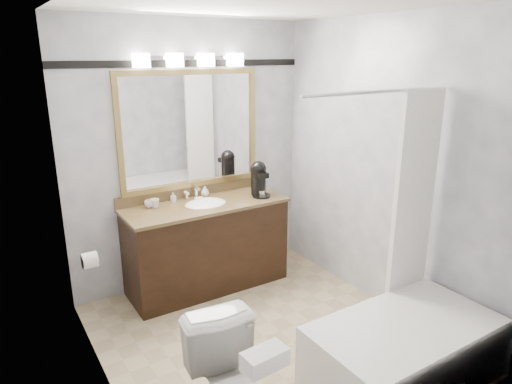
% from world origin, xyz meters
% --- Properties ---
extents(room, '(2.42, 2.62, 2.52)m').
position_xyz_m(room, '(0.00, 0.00, 1.25)').
color(room, tan).
rests_on(room, ground).
extents(vanity, '(1.53, 0.58, 0.97)m').
position_xyz_m(vanity, '(0.00, 1.02, 0.44)').
color(vanity, black).
rests_on(vanity, ground).
extents(mirror, '(1.40, 0.04, 1.10)m').
position_xyz_m(mirror, '(0.00, 1.28, 1.50)').
color(mirror, '#9F8448').
rests_on(mirror, room).
extents(vanity_light_bar, '(1.02, 0.14, 0.12)m').
position_xyz_m(vanity_light_bar, '(0.00, 1.23, 2.13)').
color(vanity_light_bar, silver).
rests_on(vanity_light_bar, room).
extents(accent_stripe, '(2.40, 0.01, 0.06)m').
position_xyz_m(accent_stripe, '(0.00, 1.29, 2.10)').
color(accent_stripe, black).
rests_on(accent_stripe, room).
extents(bathtub, '(1.30, 0.75, 1.96)m').
position_xyz_m(bathtub, '(0.55, -0.90, 0.28)').
color(bathtub, white).
rests_on(bathtub, ground).
extents(tp_roll, '(0.11, 0.12, 0.12)m').
position_xyz_m(tp_roll, '(-1.14, 0.66, 0.70)').
color(tp_roll, white).
rests_on(tp_roll, room).
extents(tissue_box, '(0.22, 0.13, 0.09)m').
position_xyz_m(tissue_box, '(-0.74, -1.12, 0.81)').
color(tissue_box, white).
rests_on(tissue_box, toilet).
extents(coffee_maker, '(0.18, 0.22, 0.34)m').
position_xyz_m(coffee_maker, '(0.56, 0.96, 1.03)').
color(coffee_maker, black).
rests_on(coffee_maker, vanity).
extents(cup_left, '(0.11, 0.11, 0.07)m').
position_xyz_m(cup_left, '(-0.48, 1.18, 0.88)').
color(cup_left, white).
rests_on(cup_left, vanity).
extents(cup_right, '(0.11, 0.11, 0.08)m').
position_xyz_m(cup_right, '(-0.44, 1.15, 0.89)').
color(cup_right, white).
rests_on(cup_right, vanity).
extents(soap_bottle_a, '(0.05, 0.05, 0.09)m').
position_xyz_m(soap_bottle_a, '(-0.24, 1.21, 0.90)').
color(soap_bottle_a, white).
rests_on(soap_bottle_a, vanity).
extents(soap_bottle_b, '(0.09, 0.09, 0.10)m').
position_xyz_m(soap_bottle_b, '(0.10, 1.22, 0.90)').
color(soap_bottle_b, white).
rests_on(soap_bottle_b, vanity).
extents(soap_bar, '(0.08, 0.06, 0.02)m').
position_xyz_m(soap_bar, '(-0.01, 1.13, 0.86)').
color(soap_bar, beige).
rests_on(soap_bar, vanity).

